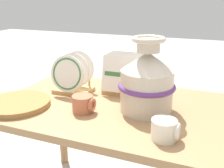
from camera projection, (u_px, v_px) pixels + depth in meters
name	position (u px, v px, depth m)	size (l,w,h in m)	color
display_table	(112.00, 120.00, 1.37)	(1.16, 0.77, 0.70)	#9E754C
ceramic_vase	(147.00, 80.00, 1.22)	(0.27, 0.27, 0.36)	beige
dish_rack_round_plates	(72.00, 78.00, 1.48)	(0.21, 0.17, 0.22)	tan
dish_rack_square_plates	(123.00, 78.00, 1.47)	(0.21, 0.17, 0.22)	tan
wicker_charger_stack	(17.00, 103.00, 1.31)	(0.33, 0.33, 0.03)	olive
mug_terracotta_glaze	(83.00, 104.00, 1.24)	(0.11, 0.10, 0.08)	#B76647
mug_cream_glaze	(165.00, 130.00, 1.00)	(0.11, 0.10, 0.08)	silver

